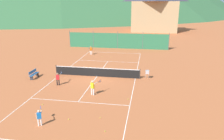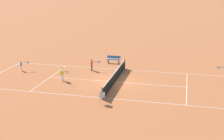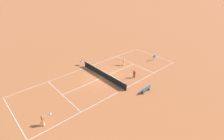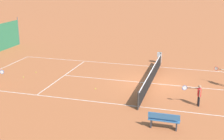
# 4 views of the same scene
# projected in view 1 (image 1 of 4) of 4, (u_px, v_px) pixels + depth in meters

# --- Properties ---
(ground_plane) EXTENTS (600.00, 600.00, 0.00)m
(ground_plane) POSITION_uv_depth(u_px,v_px,m) (97.00, 76.00, 23.32)
(ground_plane) COLOR #B25B33
(court_line_markings) EXTENTS (8.25, 23.85, 0.01)m
(court_line_markings) POSITION_uv_depth(u_px,v_px,m) (97.00, 76.00, 23.32)
(court_line_markings) COLOR white
(court_line_markings) RESTS_ON ground
(tennis_net) EXTENTS (9.18, 0.08, 1.06)m
(tennis_net) POSITION_uv_depth(u_px,v_px,m) (97.00, 72.00, 23.17)
(tennis_net) COLOR #2D2D2D
(tennis_net) RESTS_ON ground
(windscreen_fence_far) EXTENTS (17.28, 0.08, 2.90)m
(windscreen_fence_far) POSITION_uv_depth(u_px,v_px,m) (118.00, 41.00, 37.55)
(windscreen_fence_far) COLOR #2D754C
(windscreen_fence_far) RESTS_ON ground
(player_far_baseline) EXTENTS (0.48, 0.96, 1.11)m
(player_far_baseline) POSITION_uv_depth(u_px,v_px,m) (39.00, 116.00, 13.78)
(player_far_baseline) COLOR white
(player_far_baseline) RESTS_ON ground
(player_near_service) EXTENTS (0.44, 1.09, 1.30)m
(player_near_service) POSITION_uv_depth(u_px,v_px,m) (91.00, 50.00, 33.09)
(player_near_service) COLOR white
(player_near_service) RESTS_ON ground
(player_near_baseline) EXTENTS (0.77, 0.95, 1.29)m
(player_near_baseline) POSITION_uv_depth(u_px,v_px,m) (93.00, 86.00, 18.44)
(player_near_baseline) COLOR white
(player_near_baseline) RESTS_ON ground
(player_far_service) EXTENTS (0.41, 1.05, 1.23)m
(player_far_service) POSITION_uv_depth(u_px,v_px,m) (58.00, 78.00, 20.66)
(player_far_service) COLOR black
(player_far_service) RESTS_ON ground
(tennis_ball_service_box) EXTENTS (0.07, 0.07, 0.07)m
(tennis_ball_service_box) POSITION_uv_depth(u_px,v_px,m) (43.00, 104.00, 16.76)
(tennis_ball_service_box) COLOR #CCE033
(tennis_ball_service_box) RESTS_ON ground
(tennis_ball_far_corner) EXTENTS (0.07, 0.07, 0.07)m
(tennis_ball_far_corner) POSITION_uv_depth(u_px,v_px,m) (105.00, 131.00, 13.26)
(tennis_ball_far_corner) COLOR #CCE033
(tennis_ball_far_corner) RESTS_ON ground
(tennis_ball_by_net_right) EXTENTS (0.07, 0.07, 0.07)m
(tennis_ball_by_net_right) POSITION_uv_depth(u_px,v_px,m) (100.00, 118.00, 14.82)
(tennis_ball_by_net_right) COLOR #CCE033
(tennis_ball_by_net_right) RESTS_ON ground
(tennis_ball_alley_right) EXTENTS (0.07, 0.07, 0.07)m
(tennis_ball_alley_right) POSITION_uv_depth(u_px,v_px,m) (111.00, 57.00, 31.56)
(tennis_ball_alley_right) COLOR #CCE033
(tennis_ball_alley_right) RESTS_ON ground
(tennis_ball_mid_court) EXTENTS (0.07, 0.07, 0.07)m
(tennis_ball_mid_court) POSITION_uv_depth(u_px,v_px,m) (103.00, 56.00, 32.02)
(tennis_ball_mid_court) COLOR #CCE033
(tennis_ball_mid_court) RESTS_ON ground
(tennis_ball_near_corner) EXTENTS (0.07, 0.07, 0.07)m
(tennis_ball_near_corner) POSITION_uv_depth(u_px,v_px,m) (86.00, 67.00, 26.73)
(tennis_ball_near_corner) COLOR #CCE033
(tennis_ball_near_corner) RESTS_ON ground
(tennis_ball_by_net_left) EXTENTS (0.07, 0.07, 0.07)m
(tennis_ball_by_net_left) POSITION_uv_depth(u_px,v_px,m) (69.00, 119.00, 14.64)
(tennis_ball_by_net_left) COLOR #CCE033
(tennis_ball_by_net_left) RESTS_ON ground
(tennis_ball_alley_left) EXTENTS (0.07, 0.07, 0.07)m
(tennis_ball_alley_left) POSITION_uv_depth(u_px,v_px,m) (128.00, 99.00, 17.70)
(tennis_ball_alley_left) COLOR #CCE033
(tennis_ball_alley_left) RESTS_ON ground
(ball_hopper) EXTENTS (0.36, 0.36, 0.89)m
(ball_hopper) POSITION_uv_depth(u_px,v_px,m) (147.00, 72.00, 22.45)
(ball_hopper) COLOR #B7B7BC
(ball_hopper) RESTS_ON ground
(courtside_bench) EXTENTS (0.36, 1.50, 0.84)m
(courtside_bench) POSITION_uv_depth(u_px,v_px,m) (34.00, 74.00, 22.67)
(courtside_bench) COLOR #336699
(courtside_bench) RESTS_ON ground
(alpine_chalet) EXTENTS (13.00, 10.00, 11.20)m
(alpine_chalet) POSITION_uv_depth(u_px,v_px,m) (154.00, 10.00, 59.97)
(alpine_chalet) COLOR tan
(alpine_chalet) RESTS_ON ground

